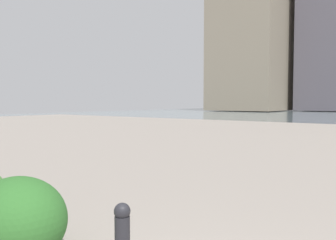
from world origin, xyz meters
name	(u,v)px	position (x,y,z in m)	size (l,w,h in m)	color
building_annex	(253,28)	(25.50, -61.16, 15.30)	(12.13, 15.28, 30.60)	gray
shrub_round	(18,220)	(2.16, -0.76, 0.44)	(1.03, 0.93, 0.88)	#2D6628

